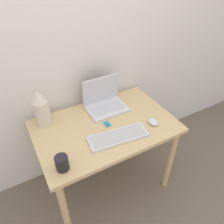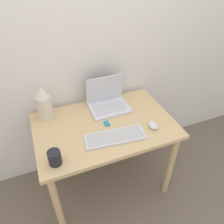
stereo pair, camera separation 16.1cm
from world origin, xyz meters
TOP-DOWN VIEW (x-y plane):
  - ground_plane at (0.00, 0.00)m, footprint 12.00×12.00m
  - wall_back at (0.00, 0.75)m, footprint 6.00×0.05m
  - desk at (0.00, 0.34)m, footprint 1.05×0.68m
  - laptop at (0.10, 0.54)m, footprint 0.32×0.24m
  - keyboard at (0.02, 0.18)m, footprint 0.44×0.19m
  - mouse at (0.32, 0.18)m, footprint 0.07×0.09m
  - vase at (-0.39, 0.58)m, footprint 0.11×0.11m
  - mp3_player at (0.02, 0.34)m, footprint 0.04×0.06m
  - mug at (-0.41, 0.11)m, footprint 0.08×0.08m

SIDE VIEW (x-z plane):
  - ground_plane at x=0.00m, z-range 0.00..0.00m
  - desk at x=0.00m, z-range 0.26..0.99m
  - mp3_player at x=0.02m, z-range 0.73..0.74m
  - keyboard at x=0.02m, z-range 0.73..0.75m
  - mouse at x=0.32m, z-range 0.73..0.76m
  - mug at x=-0.41m, z-range 0.73..0.83m
  - laptop at x=0.10m, z-range 0.65..0.91m
  - vase at x=-0.39m, z-range 0.72..1.01m
  - wall_back at x=0.00m, z-range 0.00..2.50m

